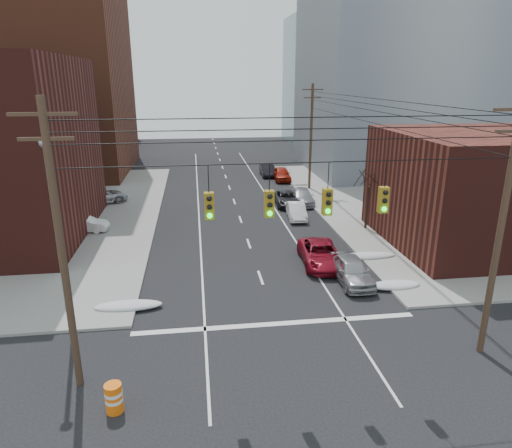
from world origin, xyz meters
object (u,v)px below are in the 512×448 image
object	(u,v)px
red_pickup	(321,254)
parked_car_f	(267,170)
parked_car_c	(286,199)
lot_car_c	(11,216)
parked_car_a	(352,270)
parked_car_d	(302,196)
lot_car_b	(101,196)
lot_car_a	(84,224)
parked_car_e	(282,174)
parked_car_b	(296,211)
construction_barrel	(114,398)

from	to	relation	value
red_pickup	parked_car_f	xyz separation A→B (m)	(1.01, 28.23, 0.00)
parked_car_c	lot_car_c	size ratio (longest dim) A/B	1.06
parked_car_a	parked_car_c	bearing A→B (deg)	91.57
parked_car_d	lot_car_b	bearing A→B (deg)	178.13
parked_car_c	lot_car_a	xyz separation A→B (m)	(-17.15, -6.02, 0.12)
parked_car_f	parked_car_d	bearing A→B (deg)	-83.38
parked_car_e	parked_car_b	bearing A→B (deg)	-93.40
red_pickup	lot_car_c	size ratio (longest dim) A/B	1.19
parked_car_f	lot_car_c	distance (m)	29.20
lot_car_c	lot_car_b	bearing A→B (deg)	-27.97
red_pickup	lot_car_a	world-z (taller)	red_pickup
lot_car_c	parked_car_a	bearing A→B (deg)	-101.51
parked_car_b	lot_car_b	xyz separation A→B (m)	(-17.42, 6.91, 0.18)
parked_car_a	parked_car_f	xyz separation A→B (m)	(-0.08, 31.09, -0.04)
parked_car_b	parked_car_d	world-z (taller)	parked_car_d
parked_car_b	construction_barrel	bearing A→B (deg)	-112.48
parked_car_b	parked_car_f	size ratio (longest dim) A/B	0.92
parked_car_d	lot_car_c	xyz separation A→B (m)	(-25.12, -3.44, 0.08)
parked_car_d	lot_car_c	size ratio (longest dim) A/B	1.11
red_pickup	construction_barrel	distance (m)	16.52
parked_car_c	parked_car_d	size ratio (longest dim) A/B	0.95
parked_car_d	parked_car_f	size ratio (longest dim) A/B	1.10
parked_car_c	parked_car_e	world-z (taller)	parked_car_e
parked_car_e	lot_car_b	xyz separation A→B (m)	(-19.02, -8.30, 0.07)
parked_car_a	lot_car_a	distance (m)	20.90
parked_car_a	lot_car_c	bearing A→B (deg)	149.40
parked_car_e	parked_car_f	world-z (taller)	parked_car_e
red_pickup	parked_car_c	bearing A→B (deg)	90.93
parked_car_f	lot_car_a	bearing A→B (deg)	-130.25
parked_car_f	red_pickup	bearing A→B (deg)	-90.80
parked_car_e	lot_car_b	distance (m)	20.75
parked_car_d	construction_barrel	size ratio (longest dim) A/B	4.29
red_pickup	parked_car_e	xyz separation A→B (m)	(2.27, 25.34, 0.05)
parked_car_b	lot_car_b	size ratio (longest dim) A/B	0.81
lot_car_b	lot_car_c	bearing A→B (deg)	110.26
parked_car_a	parked_car_d	distance (m)	17.74
construction_barrel	lot_car_a	bearing A→B (deg)	104.74
parked_car_b	construction_barrel	size ratio (longest dim) A/B	3.60
parked_car_b	parked_car_e	xyz separation A→B (m)	(1.60, 15.20, 0.11)
parked_car_e	construction_barrel	world-z (taller)	parked_car_e
parked_car_e	lot_car_b	world-z (taller)	parked_car_e
parked_car_a	parked_car_b	xyz separation A→B (m)	(-0.42, 12.99, -0.10)
parked_car_a	parked_car_d	xyz separation A→B (m)	(1.18, 17.70, -0.07)
parked_car_a	lot_car_b	bearing A→B (deg)	132.07
parked_car_d	lot_car_b	size ratio (longest dim) A/B	0.96
red_pickup	parked_car_c	world-z (taller)	red_pickup
parked_car_d	lot_car_a	world-z (taller)	parked_car_d
parked_car_c	parked_car_e	xyz separation A→B (m)	(1.60, 10.86, 0.14)
parked_car_d	lot_car_a	bearing A→B (deg)	-156.48
parked_car_f	lot_car_b	distance (m)	21.00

